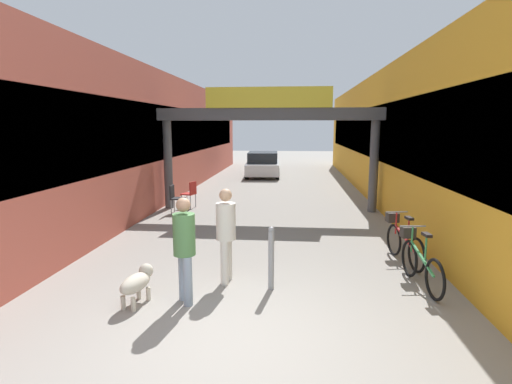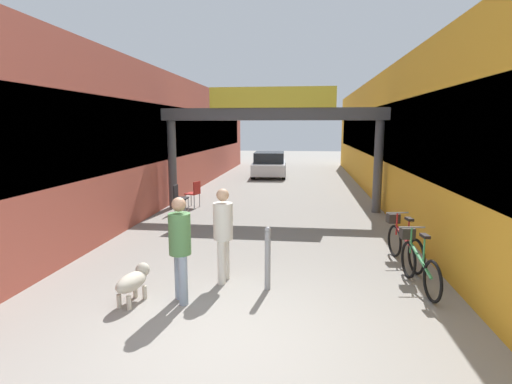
# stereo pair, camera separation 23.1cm
# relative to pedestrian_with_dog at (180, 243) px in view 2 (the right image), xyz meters

# --- Properties ---
(ground_plane) EXTENTS (80.00, 80.00, 0.00)m
(ground_plane) POSITION_rel_pedestrian_with_dog_xyz_m (0.84, -0.96, -0.95)
(ground_plane) COLOR gray
(storefront_left) EXTENTS (3.00, 26.00, 4.56)m
(storefront_left) POSITION_rel_pedestrian_with_dog_xyz_m (-4.26, 10.04, 1.33)
(storefront_left) COLOR #B25142
(storefront_left) RESTS_ON ground_plane
(storefront_right) EXTENTS (3.00, 26.00, 4.56)m
(storefront_right) POSITION_rel_pedestrian_with_dog_xyz_m (5.93, 10.04, 1.33)
(storefront_right) COLOR gold
(storefront_right) RESTS_ON ground_plane
(arcade_sign_gateway) EXTENTS (7.40, 0.47, 3.93)m
(arcade_sign_gateway) POSITION_rel_pedestrian_with_dog_xyz_m (0.84, 7.12, 1.83)
(arcade_sign_gateway) COLOR #4C4C4F
(arcade_sign_gateway) RESTS_ON ground_plane
(pedestrian_with_dog) EXTENTS (0.47, 0.47, 1.66)m
(pedestrian_with_dog) POSITION_rel_pedestrian_with_dog_xyz_m (0.00, 0.00, 0.00)
(pedestrian_with_dog) COLOR #8C9EB2
(pedestrian_with_dog) RESTS_ON ground_plane
(pedestrian_companion) EXTENTS (0.37, 0.39, 1.67)m
(pedestrian_companion) POSITION_rel_pedestrian_with_dog_xyz_m (0.49, 0.89, 0.00)
(pedestrian_companion) COLOR silver
(pedestrian_companion) RESTS_ON ground_plane
(dog_on_leash) EXTENTS (0.43, 0.79, 0.56)m
(dog_on_leash) POSITION_rel_pedestrian_with_dog_xyz_m (-0.73, -0.10, -0.60)
(dog_on_leash) COLOR beige
(dog_on_leash) RESTS_ON ground_plane
(bicycle_green_nearest) EXTENTS (0.46, 1.69, 0.98)m
(bicycle_green_nearest) POSITION_rel_pedestrian_with_dog_xyz_m (3.83, 1.08, -0.51)
(bicycle_green_nearest) COLOR black
(bicycle_green_nearest) RESTS_ON ground_plane
(bicycle_red_second) EXTENTS (0.48, 1.67, 0.98)m
(bicycle_red_second) POSITION_rel_pedestrian_with_dog_xyz_m (3.86, 2.29, -0.51)
(bicycle_red_second) COLOR black
(bicycle_red_second) RESTS_ON ground_plane
(bollard_post_metal) EXTENTS (0.10, 0.10, 1.09)m
(bollard_post_metal) POSITION_rel_pedestrian_with_dog_xyz_m (1.30, 0.64, -0.40)
(bollard_post_metal) COLOR gray
(bollard_post_metal) RESTS_ON ground_plane
(cafe_chair_black_nearer) EXTENTS (0.40, 0.40, 0.89)m
(cafe_chair_black_nearer) POSITION_rel_pedestrian_with_dog_xyz_m (-2.06, 6.33, -0.41)
(cafe_chair_black_nearer) COLOR gray
(cafe_chair_black_nearer) RESTS_ON ground_plane
(cafe_chair_red_farther) EXTENTS (0.50, 0.50, 0.89)m
(cafe_chair_red_farther) POSITION_rel_pedestrian_with_dog_xyz_m (-1.79, 7.21, -0.41)
(cafe_chair_red_farther) COLOR gray
(cafe_chair_red_farther) RESTS_ON ground_plane
(parked_car_white) EXTENTS (1.95, 4.08, 1.33)m
(parked_car_white) POSITION_rel_pedestrian_with_dog_xyz_m (-0.03, 16.11, -0.31)
(parked_car_white) COLOR silver
(parked_car_white) RESTS_ON ground_plane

